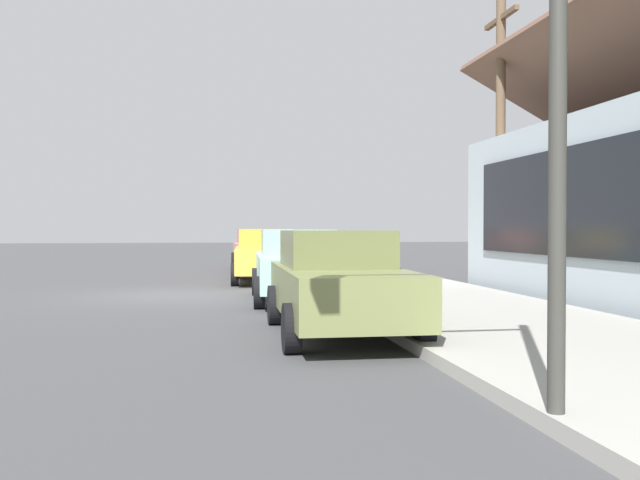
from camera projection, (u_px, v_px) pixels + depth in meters
name	position (u px, v px, depth m)	size (l,w,h in m)	color
ground_plane	(170.00, 295.00, 16.63)	(120.00, 120.00, 0.00)	#424244
sidewalk_curb	(394.00, 288.00, 17.55)	(60.00, 4.20, 0.16)	#A3A099
car_coral	(260.00, 249.00, 26.08)	(4.75, 2.03, 1.59)	#EA8C75
car_mustard	(265.00, 255.00, 20.82)	(4.67, 2.22, 1.59)	gold
car_seafoam	(298.00, 264.00, 15.40)	(4.65, 2.21, 1.59)	#9ED1BC
car_olive	(339.00, 281.00, 10.44)	(4.40, 2.03, 1.59)	olive
utility_pole_wooden	(501.00, 137.00, 17.28)	(1.80, 0.24, 7.50)	brown
fire_hydrant_red	(318.00, 266.00, 20.65)	(0.22, 0.22, 0.71)	red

